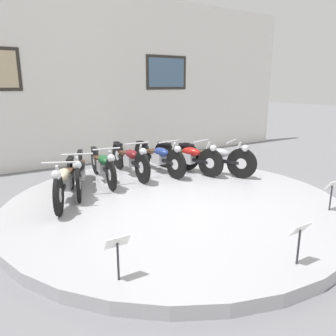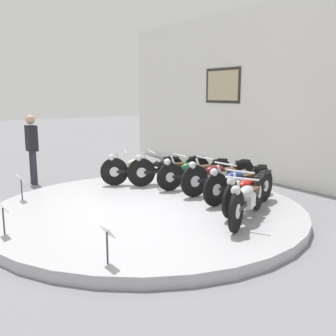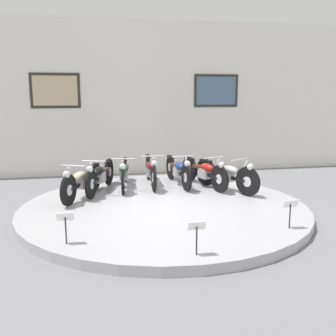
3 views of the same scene
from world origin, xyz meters
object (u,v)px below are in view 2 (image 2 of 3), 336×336
info_placard_front_centre (3,211)px  motorcycle_black (168,168)px  motorcycle_red (249,189)px  visitor_standing (32,145)px  motorcycle_green (194,171)px  motorcycle_maroon (218,175)px  motorcycle_blue (238,181)px  info_placard_front_left (21,182)px  motorcycle_silver (248,198)px  motorcycle_cream (141,168)px  info_placard_front_right (107,236)px

info_placard_front_centre → motorcycle_black: bearing=107.7°
motorcycle_red → visitor_standing: 5.67m
motorcycle_green → motorcycle_black: bearing=-152.2°
motorcycle_green → motorcycle_maroon: (0.68, 0.11, 0.02)m
motorcycle_blue → info_placard_front_left: size_ratio=3.89×
motorcycle_green → motorcycle_silver: size_ratio=1.08×
visitor_standing → motorcycle_silver: bearing=18.3°
info_placard_front_left → info_placard_front_centre: (1.85, -0.79, 0.00)m
motorcycle_maroon → info_placard_front_left: bearing=-117.2°
motorcycle_maroon → motorcycle_silver: bearing=-28.1°
motorcycle_black → motorcycle_red: size_ratio=1.00×
motorcycle_black → visitor_standing: visitor_standing is taller
motorcycle_maroon → motorcycle_cream: bearing=-151.8°
motorcycle_cream → info_placard_front_centre: size_ratio=3.61×
motorcycle_silver → info_placard_front_right: bearing=-86.1°
motorcycle_black → info_placard_front_right: motorcycle_black is taller
motorcycle_green → motorcycle_silver: 2.47m
motorcycle_silver → info_placard_front_left: size_ratio=3.54×
motorcycle_green → info_placard_front_left: (-1.17, -3.48, -0.01)m
motorcycle_blue → info_placard_front_right: bearing=-71.3°
motorcycle_blue → info_placard_front_centre: (-0.68, -4.27, -0.02)m
motorcycle_cream → motorcycle_silver: size_ratio=1.02×
motorcycle_blue → motorcycle_red: motorcycle_blue is taller
motorcycle_cream → motorcycle_black: (0.40, 0.47, 0.00)m
motorcycle_maroon → motorcycle_blue: bearing=-9.3°
motorcycle_black → info_placard_front_centre: (1.26, -3.96, -0.02)m
info_placard_front_left → info_placard_front_centre: size_ratio=1.00×
motorcycle_silver → info_placard_front_centre: bearing=-115.6°
motorcycle_maroon → info_placard_front_left: 4.04m
motorcycle_maroon → motorcycle_blue: (0.68, -0.11, -0.01)m
motorcycle_maroon → visitor_standing: (-3.89, -2.73, 0.44)m
motorcycle_black → info_placard_front_centre: 4.16m
motorcycle_red → info_placard_front_right: size_ratio=3.74×
motorcycle_maroon → motorcycle_silver: size_ratio=1.11×
motorcycle_black → motorcycle_blue: 1.97m
motorcycle_green → visitor_standing: visitor_standing is taller
motorcycle_green → motorcycle_blue: size_ratio=0.98×
visitor_standing → motorcycle_green: bearing=39.1°
motorcycle_maroon → motorcycle_green: bearing=-170.6°
info_placard_front_left → motorcycle_maroon: bearing=62.8°
motorcycle_black → motorcycle_maroon: bearing=18.5°
info_placard_front_centre → info_placard_front_right: (1.85, 0.79, 0.00)m
motorcycle_green → info_placard_front_centre: bearing=-81.0°
motorcycle_silver → info_placard_front_centre: motorcycle_silver is taller
motorcycle_blue → motorcycle_cream: bearing=-161.5°
motorcycle_cream → visitor_standing: bearing=-140.5°
motorcycle_maroon → motorcycle_blue: 0.69m
motorcycle_red → motorcycle_silver: motorcycle_silver is taller
info_placard_front_left → info_placard_front_right: size_ratio=1.00×
motorcycle_black → info_placard_front_right: 4.45m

